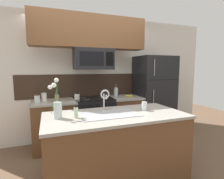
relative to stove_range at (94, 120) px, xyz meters
name	(u,v)px	position (x,y,z in m)	size (l,w,h in m)	color
ground_plane	(108,165)	(0.00, -0.90, -0.46)	(10.00, 10.00, 0.00)	brown
rear_partition	(102,78)	(0.30, 0.38, 0.84)	(5.20, 0.10, 2.60)	silver
splash_band	(90,85)	(0.00, 0.32, 0.69)	(2.90, 0.01, 0.48)	#332319
back_counter_left	(55,125)	(-0.76, 0.00, -0.01)	(0.79, 0.65, 0.91)	brown
back_counter_right	(125,117)	(0.69, 0.00, -0.01)	(0.66, 0.65, 0.91)	brown
stove_range	(94,120)	(0.00, 0.00, 0.00)	(0.76, 0.64, 0.93)	black
microwave	(93,59)	(0.00, -0.02, 1.23)	(0.74, 0.40, 0.40)	black
upper_cabinet_band	(90,32)	(-0.06, -0.05, 1.73)	(2.14, 0.34, 0.60)	brown
refrigerator	(153,96)	(1.41, 0.02, 0.43)	(0.80, 0.74, 1.78)	black
storage_jar_tall	(37,98)	(-1.04, -0.01, 0.52)	(0.10, 0.10, 0.14)	silver
storage_jar_medium	(44,97)	(-0.92, 0.04, 0.53)	(0.09, 0.09, 0.16)	silver
storage_jar_short	(57,97)	(-0.70, 0.02, 0.52)	(0.08, 0.08, 0.14)	#997F5B
storage_jar_squat	(77,97)	(-0.33, -0.04, 0.52)	(0.10, 0.10, 0.13)	silver
banana_bunch	(129,96)	(0.76, -0.06, 0.47)	(0.19, 0.12, 0.07)	yellow
french_press	(116,92)	(0.51, 0.06, 0.55)	(0.09, 0.09, 0.27)	silver
island_counter	(116,146)	(-0.01, -1.25, -0.01)	(1.86, 0.90, 0.91)	brown
kitchen_sink	(110,120)	(-0.10, -1.25, 0.38)	(0.76, 0.44, 0.16)	#ADAFB5
sink_faucet	(105,97)	(-0.10, -1.03, 0.65)	(0.14, 0.14, 0.31)	#B7BABF
dish_soap_bottle	(76,113)	(-0.54, -1.26, 0.52)	(0.06, 0.05, 0.16)	beige
drinking_glass	(144,106)	(0.44, -1.21, 0.51)	(0.08, 0.08, 0.13)	silver
flower_vase	(57,107)	(-0.75, -1.19, 0.59)	(0.15, 0.17, 0.49)	silver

